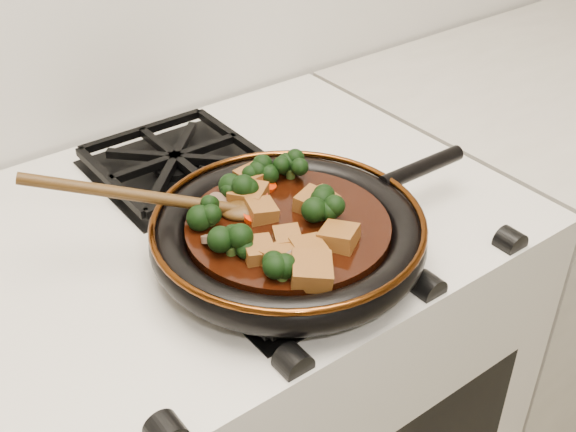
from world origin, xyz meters
TOP-DOWN VIEW (x-y plane):
  - stove at (0.00, 1.69)m, footprint 0.76×0.60m
  - burner_grate_front at (0.00, 1.55)m, footprint 0.23×0.23m
  - burner_grate_back at (0.00, 1.83)m, footprint 0.23×0.23m
  - skillet at (0.00, 1.55)m, footprint 0.46×0.34m
  - braising_sauce at (0.00, 1.55)m, footprint 0.25×0.25m
  - tofu_cube_0 at (0.02, 1.66)m, footprint 0.04×0.04m
  - tofu_cube_1 at (-0.05, 1.50)m, footprint 0.05×0.05m
  - tofu_cube_2 at (-0.02, 1.52)m, footprint 0.04×0.05m
  - tofu_cube_3 at (-0.02, 1.58)m, footprint 0.04×0.05m
  - tofu_cube_4 at (0.05, 1.56)m, footprint 0.05×0.05m
  - tofu_cube_5 at (0.06, 1.56)m, footprint 0.04×0.04m
  - tofu_cube_6 at (-0.02, 1.49)m, footprint 0.05×0.05m
  - tofu_cube_7 at (-0.04, 1.46)m, footprint 0.06×0.06m
  - tofu_cube_8 at (-0.01, 1.62)m, footprint 0.06×0.06m
  - tofu_cube_9 at (-0.06, 1.52)m, footprint 0.04×0.05m
  - tofu_cube_10 at (0.02, 1.49)m, footprint 0.06×0.06m
  - broccoli_floret_0 at (-0.09, 1.54)m, footprint 0.08×0.07m
  - broccoli_floret_1 at (0.03, 1.66)m, footprint 0.08×0.08m
  - broccoli_floret_2 at (0.07, 1.63)m, footprint 0.09×0.09m
  - broccoli_floret_3 at (0.04, 1.54)m, footprint 0.06×0.06m
  - broccoli_floret_4 at (-0.07, 1.47)m, footprint 0.07×0.07m
  - broccoli_floret_5 at (-0.07, 1.61)m, footprint 0.09×0.09m
  - broccoli_floret_6 at (-0.02, 1.64)m, footprint 0.10×0.09m
  - carrot_coin_0 at (0.02, 1.63)m, footprint 0.03×0.03m
  - carrot_coin_1 at (-0.04, 1.48)m, footprint 0.03×0.03m
  - carrot_coin_2 at (0.01, 1.63)m, footprint 0.03×0.03m
  - carrot_coin_3 at (-0.03, 1.59)m, footprint 0.03×0.03m
  - carrot_coin_4 at (0.00, 1.62)m, footprint 0.03×0.03m
  - carrot_coin_5 at (-0.03, 1.61)m, footprint 0.03×0.03m
  - mushroom_slice_0 at (-0.05, 1.63)m, footprint 0.05×0.04m
  - mushroom_slice_1 at (-0.09, 1.57)m, footprint 0.05×0.05m
  - mushroom_slice_2 at (-0.04, 1.48)m, footprint 0.04×0.04m
  - wooden_spoon at (-0.10, 1.64)m, footprint 0.15×0.11m

SIDE VIEW (x-z plane):
  - stove at x=0.00m, z-range 0.00..0.90m
  - burner_grate_front at x=0.00m, z-range 0.90..0.93m
  - burner_grate_back at x=0.00m, z-range 0.90..0.93m
  - skillet at x=0.00m, z-range 0.92..0.97m
  - braising_sauce at x=0.00m, z-range 0.94..0.96m
  - carrot_coin_0 at x=0.02m, z-range 0.95..0.97m
  - carrot_coin_1 at x=-0.04m, z-range 0.96..0.97m
  - carrot_coin_2 at x=0.01m, z-range 0.96..0.97m
  - carrot_coin_3 at x=-0.03m, z-range 0.96..0.97m
  - carrot_coin_4 at x=0.00m, z-range 0.95..0.98m
  - carrot_coin_5 at x=-0.03m, z-range 0.96..0.97m
  - mushroom_slice_0 at x=-0.05m, z-range 0.95..0.98m
  - mushroom_slice_1 at x=-0.09m, z-range 0.95..0.98m
  - mushroom_slice_2 at x=-0.04m, z-range 0.95..0.98m
  - tofu_cube_2 at x=-0.02m, z-range 0.96..0.98m
  - tofu_cube_6 at x=-0.02m, z-range 0.95..0.98m
  - tofu_cube_0 at x=0.02m, z-range 0.95..0.98m
  - tofu_cube_5 at x=0.06m, z-range 0.95..0.98m
  - tofu_cube_9 at x=-0.06m, z-range 0.95..0.98m
  - tofu_cube_1 at x=-0.05m, z-range 0.95..0.98m
  - tofu_cube_3 at x=-0.02m, z-range 0.95..0.98m
  - tofu_cube_8 at x=-0.01m, z-range 0.96..0.98m
  - tofu_cube_10 at x=0.02m, z-range 0.95..0.98m
  - tofu_cube_4 at x=0.05m, z-range 0.95..0.98m
  - broccoli_floret_4 at x=-0.07m, z-range 0.94..1.00m
  - tofu_cube_7 at x=-0.04m, z-range 0.95..0.98m
  - broccoli_floret_0 at x=-0.09m, z-range 0.94..1.00m
  - broccoli_floret_2 at x=0.07m, z-range 0.94..1.00m
  - broccoli_floret_1 at x=0.03m, z-range 0.94..1.00m
  - broccoli_floret_5 at x=-0.07m, z-range 0.93..1.01m
  - broccoli_floret_3 at x=0.04m, z-range 0.94..1.00m
  - broccoli_floret_6 at x=-0.02m, z-range 0.93..1.01m
  - wooden_spoon at x=-0.10m, z-range 0.85..1.11m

